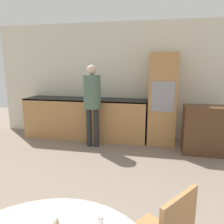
# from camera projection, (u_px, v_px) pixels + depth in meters

# --- Properties ---
(wall_back) EXTENTS (6.59, 0.05, 2.60)m
(wall_back) POSITION_uv_depth(u_px,v_px,m) (133.00, 81.00, 4.98)
(wall_back) COLOR beige
(wall_back) RESTS_ON ground_plane
(kitchen_counter) EXTENTS (2.77, 0.60, 0.92)m
(kitchen_counter) POSITION_uv_depth(u_px,v_px,m) (85.00, 118.00, 5.02)
(kitchen_counter) COLOR #AD7A47
(kitchen_counter) RESTS_ON ground_plane
(oven_unit) EXTENTS (0.56, 0.59, 1.91)m
(oven_unit) POSITION_uv_depth(u_px,v_px,m) (162.00, 99.00, 4.60)
(oven_unit) COLOR #AD7A47
(oven_unit) RESTS_ON ground_plane
(sideboard) EXTENTS (0.91, 0.45, 0.92)m
(sideboard) POSITION_uv_depth(u_px,v_px,m) (208.00, 130.00, 4.09)
(sideboard) COLOR #51331E
(sideboard) RESTS_ON ground_plane
(person_standing) EXTENTS (0.34, 0.34, 1.66)m
(person_standing) POSITION_uv_depth(u_px,v_px,m) (92.00, 97.00, 4.35)
(person_standing) COLOR #262628
(person_standing) RESTS_ON ground_plane
(bowl_near) EXTENTS (0.18, 0.18, 0.04)m
(bowl_near) POSITION_uv_depth(u_px,v_px,m) (41.00, 220.00, 1.25)
(bowl_near) COLOR beige
(bowl_near) RESTS_ON dining_table
(salt_shaker) EXTENTS (0.03, 0.03, 0.09)m
(salt_shaker) POSITION_uv_depth(u_px,v_px,m) (101.00, 223.00, 1.20)
(salt_shaker) COLOR white
(salt_shaker) RESTS_ON dining_table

